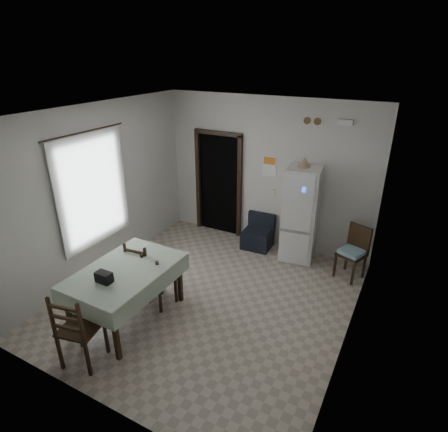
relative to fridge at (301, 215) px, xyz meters
name	(u,v)px	position (x,y,z in m)	size (l,w,h in m)	color
ground	(209,298)	(-0.83, -1.93, -0.89)	(4.50, 4.50, 0.00)	#AB9E8C
ceiling	(206,113)	(-0.83, -1.93, 2.01)	(4.20, 4.50, 0.02)	white
wall_back	(267,174)	(-0.83, 0.32, 0.56)	(4.20, 0.02, 2.90)	silver
wall_front	(89,300)	(-0.83, -4.18, 0.56)	(4.20, 0.02, 2.90)	silver
wall_left	(100,192)	(-2.93, -1.93, 0.56)	(0.02, 4.50, 2.90)	silver
wall_right	(358,250)	(1.27, -1.93, 0.56)	(0.02, 4.50, 2.90)	silver
doorway	(224,182)	(-1.88, 0.52, 0.17)	(1.06, 0.52, 2.22)	black
window_recess	(88,189)	(-2.98, -2.13, 0.66)	(0.10, 1.20, 1.60)	silver
curtain	(93,190)	(-2.87, -2.13, 0.66)	(0.02, 1.45, 1.85)	white
curtain_rod	(85,132)	(-2.86, -2.13, 1.61)	(0.02, 0.02, 1.60)	black
calendar	(269,166)	(-0.78, 0.31, 0.73)	(0.28, 0.02, 0.40)	white
calendar_image	(270,161)	(-0.78, 0.30, 0.83)	(0.24, 0.01, 0.14)	orange
light_switch	(273,192)	(-0.68, 0.31, 0.21)	(0.08, 0.02, 0.12)	beige
vent_left	(307,121)	(-0.13, 0.30, 1.63)	(0.12, 0.12, 0.03)	brown
vent_right	(317,121)	(0.05, 0.30, 1.63)	(0.12, 0.12, 0.03)	brown
emergency_light	(346,122)	(0.52, 0.28, 1.66)	(0.25, 0.07, 0.09)	white
fridge	(301,215)	(0.00, 0.00, 0.00)	(0.58, 0.58, 1.78)	silver
tan_cone	(304,162)	(-0.03, 0.02, 0.98)	(0.22, 0.22, 0.18)	tan
navy_seat	(258,232)	(-0.84, 0.00, -0.55)	(0.55, 0.54, 0.67)	black
corner_chair	(351,253)	(1.00, -0.24, -0.42)	(0.41, 0.41, 0.94)	black
dining_table	(128,294)	(-1.63, -2.88, -0.47)	(1.06, 1.61, 0.84)	#A0B298
black_bag	(104,277)	(-1.65, -3.24, 0.02)	(0.22, 0.13, 0.14)	black
dining_chair_far_left	(144,268)	(-1.80, -2.30, -0.40)	(0.42, 0.42, 0.98)	black
dining_chair_far_right	(160,279)	(-1.43, -2.38, -0.44)	(0.38, 0.38, 0.90)	black
dining_chair_near_head	(80,327)	(-1.57, -3.80, -0.35)	(0.46, 0.46, 1.07)	black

